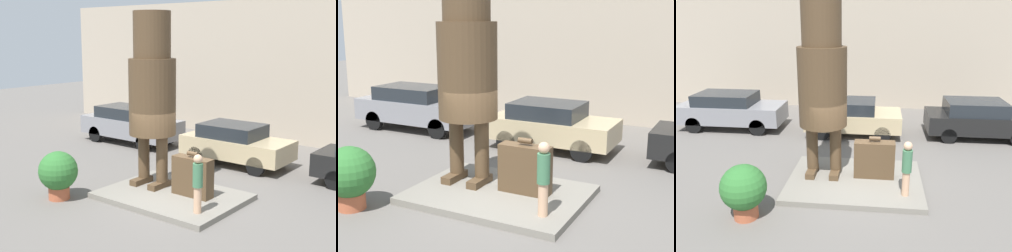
# 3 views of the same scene
# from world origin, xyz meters

# --- Properties ---
(ground_plane) EXTENTS (60.00, 60.00, 0.00)m
(ground_plane) POSITION_xyz_m (0.00, 0.00, 0.00)
(ground_plane) COLOR #605B56
(pedestal) EXTENTS (4.04, 3.02, 0.16)m
(pedestal) POSITION_xyz_m (0.00, 0.00, 0.08)
(pedestal) COLOR slate
(pedestal) RESTS_ON ground_plane
(building_backdrop) EXTENTS (28.00, 0.60, 6.39)m
(building_backdrop) POSITION_xyz_m (0.00, 9.27, 3.20)
(building_backdrop) COLOR tan
(building_backdrop) RESTS_ON ground_plane
(statue_figure) EXTENTS (1.44, 1.44, 5.31)m
(statue_figure) POSITION_xyz_m (-1.00, 0.30, 3.27)
(statue_figure) COLOR #4C3823
(statue_figure) RESTS_ON pedestal
(giant_suitcase) EXTENTS (1.23, 0.41, 1.32)m
(giant_suitcase) POSITION_xyz_m (0.57, 0.22, 0.74)
(giant_suitcase) COLOR #4C3823
(giant_suitcase) RESTS_ON pedestal
(tourist) EXTENTS (0.27, 0.27, 1.59)m
(tourist) POSITION_xyz_m (1.47, -0.80, 1.03)
(tourist) COLOR tan
(tourist) RESTS_ON pedestal
(parked_car_grey) EXTENTS (4.68, 1.85, 1.65)m
(parked_car_grey) POSITION_xyz_m (-6.02, 4.68, 0.89)
(parked_car_grey) COLOR gray
(parked_car_grey) RESTS_ON ground_plane
(parked_car_tan) EXTENTS (4.02, 1.86, 1.53)m
(parked_car_tan) POSITION_xyz_m (-0.46, 4.45, 0.82)
(parked_car_tan) COLOR tan
(parked_car_tan) RESTS_ON ground_plane
(planter_pot) EXTENTS (1.15, 1.15, 1.44)m
(planter_pot) POSITION_xyz_m (-2.62, -2.08, 0.80)
(planter_pot) COLOR #AD5638
(planter_pot) RESTS_ON ground_plane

